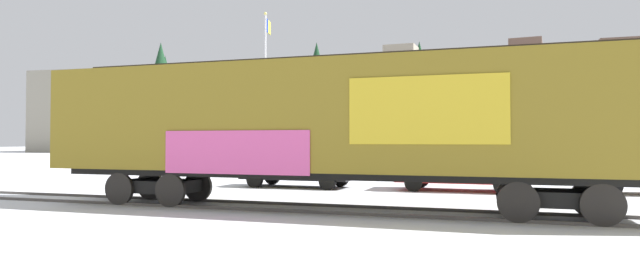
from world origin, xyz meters
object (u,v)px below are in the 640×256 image
object	(u,v)px
flagpole	(266,73)
parked_car_red	(458,167)
freight_car	(334,120)
parked_car_black	(297,166)

from	to	relation	value
flagpole	parked_car_red	size ratio (longest dim) A/B	1.92
freight_car	parked_car_red	size ratio (longest dim) A/B	3.50
freight_car	parked_car_red	xyz separation A→B (m)	(3.29, 6.49, -1.50)
flagpole	parked_car_black	world-z (taller)	flagpole
freight_car	parked_car_black	world-z (taller)	freight_car
flagpole	parked_car_red	world-z (taller)	flagpole
flagpole	freight_car	bearing A→B (deg)	-63.70
freight_car	parked_car_black	distance (m)	7.31
parked_car_red	parked_car_black	bearing A→B (deg)	179.66
freight_car	flagpole	bearing A→B (deg)	116.30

